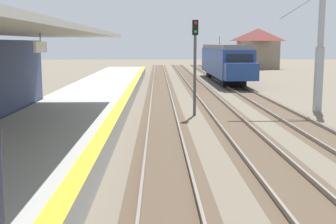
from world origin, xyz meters
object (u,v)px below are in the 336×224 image
Objects in this scene: rail_signal_post at (195,57)px; distant_trackside_house at (258,48)px; approaching_train at (224,61)px; catenary_pylon_far_side at (315,50)px.

distant_trackside_house is at bearing 73.35° from rail_signal_post.
rail_signal_post is (-5.03, -22.55, 1.02)m from approaching_train.
rail_signal_post reaches higher than approaching_train.
distant_trackside_house is at bearing 69.77° from approaching_train.
catenary_pylon_far_side is 46.37m from distant_trackside_house.
approaching_train is 3.77× the size of rail_signal_post.
rail_signal_post is 7.16m from catenary_pylon_far_side.
rail_signal_post is at bearing -106.65° from distant_trackside_house.
rail_signal_post is 0.69× the size of catenary_pylon_far_side.
distant_trackside_house is at bearing 81.23° from catenary_pylon_far_side.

